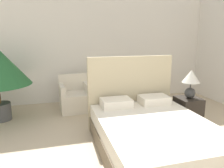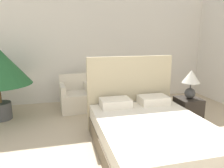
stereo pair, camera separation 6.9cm
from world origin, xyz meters
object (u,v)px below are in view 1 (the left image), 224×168
Objects in this scene: bed at (152,133)px; armchair_near_window_right at (119,96)px; armchair_near_window_left at (75,99)px; table_lamp at (191,80)px; nightstand at (188,112)px; side_table at (97,99)px.

armchair_near_window_right is (0.13, 2.14, -0.02)m from bed.
armchair_near_window_left is 2.54m from table_lamp.
armchair_near_window_right is at bearing 122.91° from nightstand.
bed reaches higher than table_lamp.
nightstand is at bearing -45.24° from side_table.
bed is 1.41m from table_lamp.
side_table is at bearing 134.78° from table_lamp.
table_lamp is (0.95, -1.46, 0.62)m from armchair_near_window_right.
armchair_near_window_left is 1.47× the size of nightstand.
armchair_near_window_right is (1.04, -0.00, 0.00)m from armchair_near_window_left.
bed is 4.75× the size of side_table.
armchair_near_window_right reaches higher than side_table.
nightstand is 1.04× the size of table_lamp.
bed is 1.27m from nightstand.
bed is 3.93× the size of table_lamp.
side_table is at bearing 100.18° from bed.
nightstand is (1.07, 0.69, -0.01)m from bed.
table_lamp is (0.01, -0.01, 0.61)m from nightstand.
nightstand is at bearing 137.82° from table_lamp.
side_table is (-1.47, 1.48, -0.67)m from table_lamp.
bed reaches higher than side_table.
table_lamp reaches higher than armchair_near_window_right.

